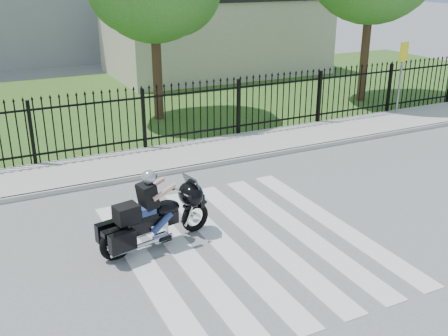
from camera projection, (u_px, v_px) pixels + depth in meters
name	position (u px, v px, depth m)	size (l,w,h in m)	color
ground	(246.00, 243.00, 9.98)	(120.00, 120.00, 0.00)	slate
crosswalk	(246.00, 243.00, 9.97)	(5.00, 5.50, 0.01)	silver
sidewalk	(157.00, 160.00, 14.13)	(40.00, 2.00, 0.12)	#ADAAA3
curb	(171.00, 172.00, 13.30)	(40.00, 0.12, 0.12)	#ADAAA3
grass_strip	(96.00, 104.00, 20.00)	(40.00, 12.00, 0.02)	#2F551D
iron_fence	(144.00, 120.00, 14.67)	(26.00, 0.04, 1.80)	black
building_low	(215.00, 36.00, 25.63)	(10.00, 6.00, 3.50)	beige
motorcycle_rider	(153.00, 214.00, 9.70)	(2.33, 1.07, 1.56)	black
traffic_sign	(402.00, 63.00, 17.87)	(0.52, 0.21, 2.44)	gray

